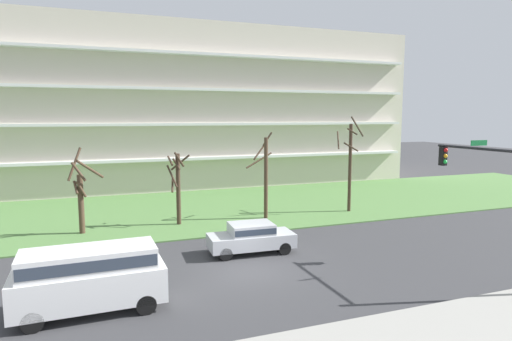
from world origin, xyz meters
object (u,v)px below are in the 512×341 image
Objects in this scene: tree_left at (81,195)px; sedan_silver_near_left at (251,237)px; traffic_signal_mast at (497,186)px; tree_center at (178,185)px; van_white_center_left at (90,275)px; tree_right at (265,175)px; tree_far_right at (350,163)px.

tree_left is 10.83m from sedan_silver_near_left.
tree_center is at bearing 126.72° from traffic_signal_mast.
van_white_center_left is 0.87× the size of traffic_signal_mast.
traffic_signal_mast is (10.74, -14.40, 1.48)m from tree_center.
tree_left is 11.75m from tree_right.
traffic_signal_mast is (16.52, -14.16, 1.77)m from tree_left.
tree_far_right is 1.34× the size of van_white_center_left.
sedan_silver_near_left is (-3.50, -6.86, -2.20)m from tree_right.
tree_right is 16.09m from van_white_center_left.
tree_right is at bearing 108.72° from traffic_signal_mast.
tree_far_right is at bearing -0.70° from tree_left.
tree_far_right is (18.27, -0.22, 1.24)m from tree_left.
sedan_silver_near_left is at bearing 28.85° from van_white_center_left.
sedan_silver_near_left is (2.45, -7.12, -1.79)m from tree_center.
tree_far_right is 21.13m from van_white_center_left.
tree_far_right is 1.17× the size of traffic_signal_mast.
tree_center is (5.78, 0.24, 0.29)m from tree_left.
tree_right is at bearing -113.90° from sedan_silver_near_left.
van_white_center_left reaches higher than sedan_silver_near_left.
van_white_center_left is 16.52m from traffic_signal_mast.
traffic_signal_mast is at bearing -11.07° from van_white_center_left.
traffic_signal_mast is (4.79, -14.14, 1.07)m from tree_right.
sedan_silver_near_left is at bearing -39.93° from tree_left.
tree_right is 6.57m from tree_far_right.
traffic_signal_mast reaches higher than tree_center.
tree_right is at bearing 178.24° from tree_far_right.
traffic_signal_mast is at bearing -97.17° from tree_far_right.
tree_center reaches higher than van_white_center_left.
van_white_center_left is at bearing 33.26° from sedan_silver_near_left.
tree_center is at bearing 2.38° from tree_left.
traffic_signal_mast reaches higher than tree_right.
tree_right is 14.97m from traffic_signal_mast.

